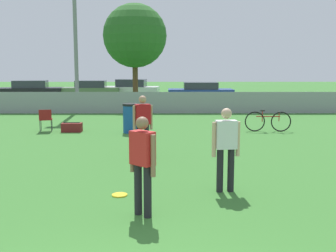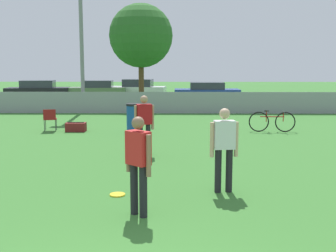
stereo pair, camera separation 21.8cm
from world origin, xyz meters
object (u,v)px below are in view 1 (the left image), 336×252
frisbee_disc (120,195)px  parked_car_olive (91,90)px  player_thrower_red (143,159)px  parked_car_blue (200,92)px  tree_near_pole (135,36)px  player_defender_red (143,121)px  parked_car_white (131,89)px  bicycle_sideline (268,121)px  light_pole (75,10)px  player_receiver_white (226,144)px  folding_chair_sideline (46,118)px  trash_bin (130,118)px  gear_bag_sideline (72,127)px  parked_car_dark (31,91)px

frisbee_disc → parked_car_olive: 23.04m
player_thrower_red → frisbee_disc: (-0.50, 1.07, -0.93)m
parked_car_blue → player_thrower_red: bearing=-96.8°
tree_near_pole → player_defender_red: bearing=-85.1°
parked_car_white → bicycle_sideline: bearing=-61.9°
player_defender_red → parked_car_olive: size_ratio=0.40×
light_pole → parked_car_white: light_pole is taller
tree_near_pole → player_receiver_white: bearing=-80.3°
folding_chair_sideline → player_receiver_white: bearing=115.7°
player_thrower_red → folding_chair_sideline: (-4.08, 8.88, -0.44)m
folding_chair_sideline → trash_bin: trash_bin is taller
parked_car_blue → gear_bag_sideline: bearing=-113.3°
player_receiver_white → folding_chair_sideline: size_ratio=1.97×
parked_car_white → light_pole: bearing=-98.2°
parked_car_white → frisbee_disc: bearing=-80.0°
light_pole → player_defender_red: light_pole is taller
player_defender_red → folding_chair_sideline: bearing=113.4°
frisbee_disc → player_defender_red: bearing=86.1°
bicycle_sideline → parked_car_olive: size_ratio=0.42×
tree_near_pole → player_thrower_red: tree_near_pole is taller
tree_near_pole → parked_car_olive: (-3.53, 4.90, -3.49)m
bicycle_sideline → parked_car_olive: 17.44m
player_thrower_red → gear_bag_sideline: player_thrower_red is taller
player_defender_red → parked_car_dark: 20.43m
light_pole → gear_bag_sideline: light_pole is taller
bicycle_sideline → parked_car_dark: (-13.31, 14.28, 0.30)m
player_thrower_red → tree_near_pole: bearing=136.8°
player_defender_red → trash_bin: bearing=80.5°
frisbee_disc → trash_bin: (-0.41, 7.51, 0.52)m
bicycle_sideline → parked_car_blue: 13.52m
light_pole → player_thrower_red: size_ratio=5.52×
player_receiver_white → parked_car_white: bearing=90.9°
light_pole → parked_car_white: 10.02m
bicycle_sideline → parked_car_dark: size_ratio=0.38×
tree_near_pole → parked_car_olive: size_ratio=1.48×
frisbee_disc → bicycle_sideline: size_ratio=0.17×
player_receiver_white → player_thrower_red: bearing=-147.4°
bicycle_sideline → folding_chair_sideline: bearing=-177.1°
player_thrower_red → parked_car_dark: (-9.13, 23.11, -0.26)m
player_defender_red → parked_car_dark: player_defender_red is taller
parked_car_blue → parked_car_dark: bearing=176.3°
player_thrower_red → parked_car_blue: size_ratio=0.37×
gear_bag_sideline → player_thrower_red: bearing=-70.6°
trash_bin → bicycle_sideline: bearing=2.8°
bicycle_sideline → trash_bin: trash_bin is taller
light_pole → player_defender_red: 12.51m
tree_near_pole → player_thrower_red: (1.45, -18.77, -3.23)m
player_receiver_white → frisbee_disc: player_receiver_white is taller
player_receiver_white → gear_bag_sideline: (-4.64, 7.50, -0.78)m
player_defender_red → parked_car_white: (-1.89, 19.63, -0.25)m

